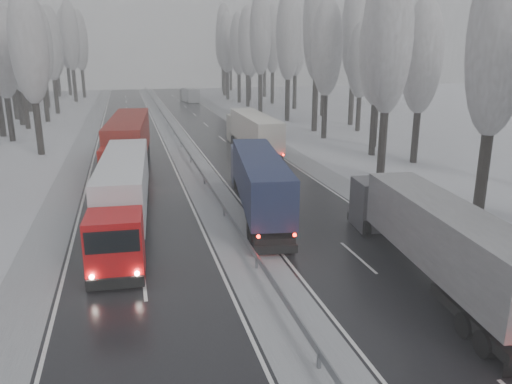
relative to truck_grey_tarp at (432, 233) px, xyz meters
name	(u,v)px	position (x,y,z in m)	size (l,w,h in m)	color
carriageway_right	(263,174)	(-2.03, 20.99, -2.20)	(7.50, 200.00, 0.03)	black
carriageway_left	(134,182)	(-12.53, 20.99, -2.20)	(7.50, 200.00, 0.03)	black
median_slush	(201,178)	(-7.28, 20.99, -2.20)	(3.00, 200.00, 0.04)	#AAAEB3
shoulder_right	(318,171)	(2.92, 20.99, -2.20)	(2.40, 200.00, 0.04)	#AAAEB3
shoulder_left	(68,187)	(-17.48, 20.99, -2.20)	(2.40, 200.00, 0.04)	#AAAEB3
median_guardrail	(200,171)	(-7.28, 20.98, -1.62)	(0.12, 200.00, 0.76)	slate
tree_16	(500,38)	(7.75, 6.66, 8.45)	(3.60, 3.60, 16.53)	black
tree_18	(390,41)	(7.23, 18.02, 8.48)	(3.60, 3.60, 16.58)	black
tree_19	(422,57)	(12.74, 22.02, 7.20)	(3.60, 3.60, 14.57)	black
tree_20	(378,49)	(10.61, 26.16, 7.93)	(3.60, 3.60, 15.71)	black
tree_21	(380,30)	(12.84, 30.16, 9.79)	(3.60, 3.60, 18.62)	black
tree_22	(327,48)	(9.74, 36.59, 8.03)	(3.60, 3.60, 15.86)	black
tree_23	(361,61)	(16.03, 40.59, 6.55)	(3.60, 3.60, 13.55)	black
tree_24	(317,23)	(10.62, 42.01, 10.97)	(3.60, 3.60, 20.49)	black
tree_25	(355,31)	(17.53, 46.01, 10.31)	(3.60, 3.60, 19.44)	black
tree_26	(288,35)	(10.28, 52.26, 9.89)	(3.60, 3.60, 18.78)	black
tree_27	(325,41)	(17.43, 56.26, 9.15)	(3.60, 3.60, 17.62)	black
tree_28	(260,33)	(9.06, 62.95, 10.42)	(3.60, 3.60, 19.62)	black
tree_29	(296,40)	(16.43, 66.95, 9.46)	(3.60, 3.60, 18.11)	black
tree_30	(248,42)	(9.28, 72.69, 9.30)	(3.60, 3.60, 17.86)	black
tree_31	(273,40)	(15.20, 76.69, 9.76)	(3.60, 3.60, 18.58)	black
tree_32	(239,44)	(9.35, 80.20, 8.96)	(3.60, 3.60, 17.33)	black
tree_33	(249,54)	(12.49, 84.20, 7.05)	(3.60, 3.60, 14.33)	black
tree_34	(227,44)	(8.45, 87.31, 9.15)	(3.60, 3.60, 17.63)	black
tree_35	(265,42)	(17.66, 91.31, 9.55)	(3.60, 3.60, 18.25)	black
tree_36	(224,37)	(9.75, 97.15, 10.80)	(3.60, 3.60, 20.23)	black
tree_37	(250,48)	(16.74, 101.15, 8.35)	(3.60, 3.60, 16.37)	black
tree_38	(222,44)	(11.45, 107.72, 9.37)	(3.60, 3.60, 17.97)	black
tree_39	(230,49)	(14.27, 111.72, 8.23)	(3.60, 3.60, 16.19)	black
tree_62	(29,47)	(-21.23, 34.72, 8.14)	(3.60, 3.60, 16.04)	black
tree_64	(1,51)	(-25.54, 43.71, 7.74)	(3.60, 3.60, 15.42)	black
tree_66	(19,52)	(-25.44, 53.34, 7.62)	(3.60, 3.60, 15.23)	black
tree_67	(12,43)	(-26.83, 57.34, 8.81)	(3.60, 3.60, 17.09)	black
tree_68	(39,45)	(-23.86, 60.10, 8.53)	(3.60, 3.60, 16.65)	black
tree_69	(6,33)	(-28.70, 64.10, 10.24)	(3.60, 3.60, 19.35)	black
tree_70	(51,44)	(-23.61, 70.18, 8.81)	(3.60, 3.60, 17.09)	black
tree_71	(22,34)	(-28.37, 74.18, 10.41)	(3.60, 3.60, 19.61)	black
tree_72	(43,52)	(-26.21, 79.53, 7.55)	(3.60, 3.60, 15.11)	black
tree_73	(28,44)	(-29.10, 83.53, 8.89)	(3.60, 3.60, 17.22)	black
tree_74	(70,36)	(-22.35, 90.32, 10.46)	(3.60, 3.60, 19.68)	black
tree_75	(24,40)	(-31.48, 94.32, 9.77)	(3.60, 3.60, 18.60)	black
tree_76	(79,41)	(-21.33, 99.71, 9.74)	(3.60, 3.60, 18.55)	black
tree_77	(55,54)	(-26.94, 103.71, 7.04)	(3.60, 3.60, 14.32)	black
tree_78	(65,39)	(-24.84, 106.30, 10.38)	(3.60, 3.60, 19.55)	black
tree_79	(55,46)	(-27.61, 110.30, 8.80)	(3.60, 3.60, 17.07)	black
truck_grey_tarp	(432,233)	(0.00, 0.00, 0.00)	(3.95, 14.93, 3.80)	#47474B
truck_blue_box	(258,178)	(-4.99, 11.42, 0.05)	(4.43, 15.25, 3.88)	#1A2242
truck_cream_box	(252,130)	(-0.62, 30.08, 0.10)	(2.69, 15.49, 3.96)	#A9A795
box_truck_distant	(190,95)	(-0.11, 83.45, -0.80)	(3.16, 7.64, 2.77)	#B8BBBF
truck_red_white	(124,190)	(-13.23, 10.19, 0.13)	(3.44, 15.77, 4.02)	#B70A0C
truck_red_red	(128,142)	(-12.77, 24.28, 0.45)	(4.35, 17.92, 4.56)	#9A0F08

